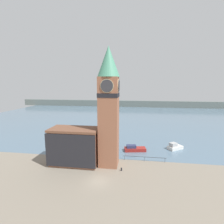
{
  "coord_description": "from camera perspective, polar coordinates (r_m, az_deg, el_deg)",
  "views": [
    {
      "loc": [
        7.04,
        -30.05,
        18.39
      ],
      "look_at": [
        1.9,
        5.4,
        12.58
      ],
      "focal_mm": 28.0,
      "sensor_mm": 36.0,
      "label": 1
    }
  ],
  "objects": [
    {
      "name": "pier_railing",
      "position": [
        43.92,
        10.55,
        -14.35
      ],
      "size": [
        10.19,
        0.08,
        1.09
      ],
      "color": "#333338",
      "rests_on": "ground_plane"
    },
    {
      "name": "boat_near",
      "position": [
        49.7,
        7.29,
        -11.81
      ],
      "size": [
        6.13,
        3.22,
        1.68
      ],
      "rotation": [
        0.0,
        0.0,
        0.18
      ],
      "color": "maroon",
      "rests_on": "water"
    },
    {
      "name": "boat_far",
      "position": [
        53.54,
        19.77,
        -10.64
      ],
      "size": [
        4.75,
        4.2,
        1.95
      ],
      "rotation": [
        0.0,
        0.0,
        0.59
      ],
      "color": "silver",
      "rests_on": "water"
    },
    {
      "name": "mooring_bollard_near",
      "position": [
        39.28,
        3.1,
        -18.1
      ],
      "size": [
        0.32,
        0.32,
        0.7
      ],
      "color": "black",
      "rests_on": "ground_plane"
    },
    {
      "name": "water",
      "position": [
        102.42,
        4.18,
        -1.17
      ],
      "size": [
        160.0,
        120.0,
        0.0
      ],
      "color": "slate",
      "rests_on": "ground_plane"
    },
    {
      "name": "pier_building",
      "position": [
        41.68,
        -12.15,
        -10.85
      ],
      "size": [
        11.13,
        5.86,
        8.44
      ],
      "color": "#935B42",
      "rests_on": "ground_plane"
    },
    {
      "name": "clock_tower",
      "position": [
        38.0,
        -1.09,
        2.46
      ],
      "size": [
        4.78,
        4.78,
        26.22
      ],
      "color": "#935B42",
      "rests_on": "ground_plane"
    },
    {
      "name": "far_shoreline",
      "position": [
        141.58,
        5.36,
        2.72
      ],
      "size": [
        180.0,
        3.0,
        5.0
      ],
      "color": "slate",
      "rests_on": "water"
    },
    {
      "name": "ground_plane",
      "position": [
        35.93,
        -4.56,
        -21.61
      ],
      "size": [
        160.0,
        160.0,
        0.0
      ],
      "primitive_type": "plane",
      "color": "gray"
    }
  ]
}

